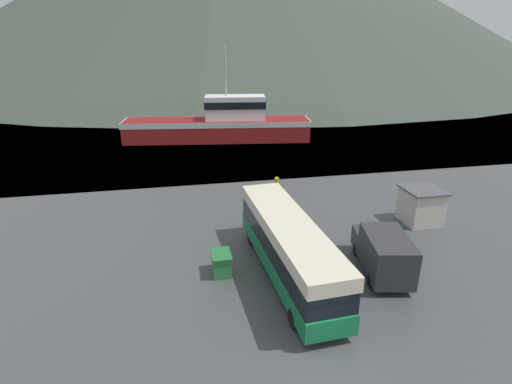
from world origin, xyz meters
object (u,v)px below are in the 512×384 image
storage_bin (221,263)px  dock_kiosk (421,205)px  delivery_van (383,252)px  fishing_boat (221,124)px  tour_bus (288,245)px

storage_bin → dock_kiosk: 15.05m
delivery_van → fishing_boat: 32.90m
tour_bus → dock_kiosk: 12.02m
delivery_van → storage_bin: delivery_van is taller
tour_bus → fishing_boat: bearing=86.6°
fishing_boat → dock_kiosk: fishing_boat is taller
dock_kiosk → delivery_van: bearing=-136.3°
tour_bus → delivery_van: (5.22, -0.73, -0.56)m
fishing_boat → storage_bin: fishing_boat is taller
tour_bus → fishing_boat: fishing_boat is taller
storage_bin → dock_kiosk: size_ratio=0.57×
storage_bin → dock_kiosk: (14.53, 3.88, 0.62)m
tour_bus → delivery_van: 5.30m
fishing_boat → delivery_van: bearing=-163.3°
delivery_van → storage_bin: size_ratio=3.75×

